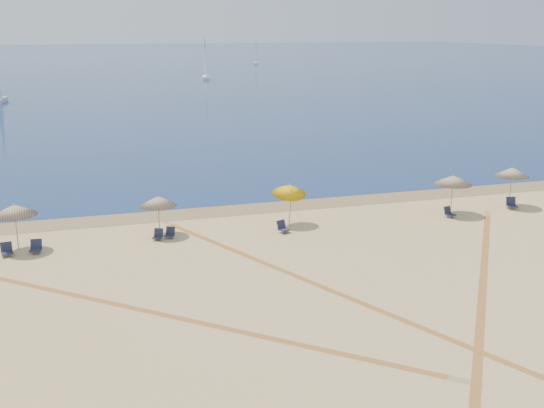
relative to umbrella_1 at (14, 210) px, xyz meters
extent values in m
plane|color=#0C2151|center=(13.73, 205.29, -2.14)|extent=(500.00, 500.00, 0.00)
plane|color=olive|center=(13.73, 4.29, -2.14)|extent=(500.00, 500.00, 0.00)
cylinder|color=gray|center=(0.00, 0.00, -1.00)|extent=(0.05, 0.05, 2.30)
cone|color=beige|center=(0.00, 0.00, 0.00)|extent=(2.23, 2.23, 0.55)
sphere|color=gray|center=(0.00, 0.00, 0.30)|extent=(0.08, 0.08, 0.08)
cylinder|color=gray|center=(7.29, 0.43, -1.10)|extent=(0.05, 0.05, 2.09)
cone|color=beige|center=(7.29, 0.43, -0.20)|extent=(2.00, 2.00, 0.55)
sphere|color=gray|center=(7.29, 0.43, 0.10)|extent=(0.08, 0.08, 0.08)
cylinder|color=gray|center=(14.74, -0.03, -1.01)|extent=(0.05, 0.54, 2.28)
cone|color=#E9B509|center=(14.74, 0.18, -0.02)|extent=(1.98, 2.05, 0.96)
sphere|color=gray|center=(14.74, 0.18, 0.28)|extent=(0.08, 0.08, 0.08)
cylinder|color=gray|center=(24.93, -0.53, -0.99)|extent=(0.05, 0.05, 2.30)
cone|color=beige|center=(24.93, -0.53, 0.01)|extent=(2.32, 2.32, 0.55)
sphere|color=gray|center=(24.93, -0.53, 0.31)|extent=(0.08, 0.08, 0.08)
cylinder|color=gray|center=(29.46, -0.04, -0.94)|extent=(0.05, 0.05, 2.40)
cone|color=beige|center=(29.46, -0.04, 0.11)|extent=(2.12, 2.12, 0.55)
sphere|color=gray|center=(29.46, -0.04, 0.41)|extent=(0.08, 0.08, 0.08)
cube|color=black|center=(-0.46, -0.87, -1.96)|extent=(0.64, 0.64, 0.05)
cube|color=black|center=(-0.51, -0.60, -1.72)|extent=(0.58, 0.30, 0.49)
cylinder|color=#A5A5AD|center=(-0.68, -1.11, -2.06)|extent=(0.02, 0.02, 0.18)
cylinder|color=#A5A5AD|center=(-0.24, -1.03, -2.06)|extent=(0.02, 0.02, 0.18)
cube|color=black|center=(0.88, -0.85, -1.96)|extent=(0.64, 0.64, 0.05)
cube|color=black|center=(0.92, -0.58, -1.72)|extent=(0.59, 0.29, 0.50)
cylinder|color=#A5A5AD|center=(0.65, -1.02, -2.05)|extent=(0.02, 0.02, 0.18)
cylinder|color=#A5A5AD|center=(1.10, -1.08, -2.05)|extent=(0.02, 0.02, 0.18)
cube|color=black|center=(7.06, -0.45, -1.99)|extent=(0.64, 0.64, 0.04)
cube|color=black|center=(7.16, -0.23, -1.78)|extent=(0.51, 0.36, 0.43)
cylinder|color=#A5A5AD|center=(6.89, -0.55, -2.07)|extent=(0.02, 0.02, 0.16)
cylinder|color=#A5A5AD|center=(7.24, -0.71, -2.07)|extent=(0.02, 0.02, 0.16)
cube|color=black|center=(7.72, -0.34, -1.99)|extent=(0.65, 0.65, 0.04)
cube|color=black|center=(7.82, -0.12, -1.77)|extent=(0.52, 0.37, 0.44)
cylinder|color=#A5A5AD|center=(7.54, -0.43, -2.07)|extent=(0.02, 0.02, 0.16)
cylinder|color=#A5A5AD|center=(7.90, -0.60, -2.07)|extent=(0.02, 0.02, 0.16)
cube|color=black|center=(14.00, -1.18, -1.97)|extent=(0.72, 0.72, 0.05)
cube|color=black|center=(13.90, -0.93, -1.72)|extent=(0.59, 0.40, 0.49)
cylinder|color=#A5A5AD|center=(13.80, -1.46, -2.06)|extent=(0.02, 0.02, 0.18)
cylinder|color=#A5A5AD|center=(14.21, -1.29, -2.06)|extent=(0.02, 0.02, 0.18)
cube|color=black|center=(24.52, -1.19, -1.97)|extent=(0.67, 0.67, 0.05)
cube|color=black|center=(24.43, -0.95, -1.74)|extent=(0.56, 0.35, 0.47)
cylinder|color=#A5A5AD|center=(24.32, -1.45, -2.06)|extent=(0.02, 0.02, 0.17)
cylinder|color=#A5A5AD|center=(24.71, -1.32, -2.06)|extent=(0.02, 0.02, 0.17)
cube|color=black|center=(29.25, -0.66, -1.95)|extent=(0.73, 0.73, 0.05)
cube|color=black|center=(29.33, -0.38, -1.69)|extent=(0.63, 0.37, 0.53)
cylinder|color=#A5A5AD|center=(29.02, -0.81, -2.05)|extent=(0.03, 0.03, 0.19)
cylinder|color=#A5A5AD|center=(29.48, -0.94, -2.05)|extent=(0.03, 0.03, 0.19)
cube|color=white|center=(56.12, 158.96, -1.88)|extent=(2.48, 4.85, 0.51)
cylinder|color=gray|center=(56.12, 158.96, 1.44)|extent=(0.10, 0.10, 6.84)
cube|color=white|center=(30.62, 107.18, -1.82)|extent=(2.34, 5.89, 0.63)
cylinder|color=gray|center=(30.62, 107.18, 2.23)|extent=(0.13, 0.13, 8.34)
plane|color=tan|center=(13.95, -10.63, -2.14)|extent=(37.05, 37.05, 0.00)
plane|color=tan|center=(13.49, -9.63, -2.14)|extent=(37.05, 37.05, 0.00)
plane|color=tan|center=(18.81, -12.88, -2.14)|extent=(39.05, 39.05, 0.00)
plane|color=tan|center=(19.45, -11.98, -2.14)|extent=(39.05, 39.05, 0.00)
plane|color=tan|center=(4.87, -8.83, -2.14)|extent=(39.54, 39.54, 0.00)
plane|color=tan|center=(4.05, -8.09, -2.14)|extent=(39.54, 39.54, 0.00)
camera|label=1|loc=(3.48, -34.02, 9.00)|focal=42.85mm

